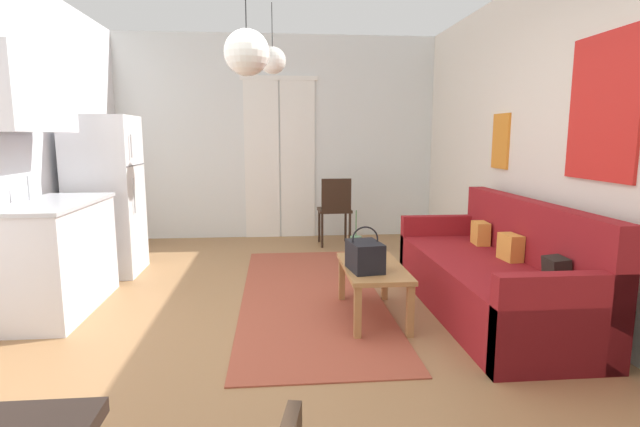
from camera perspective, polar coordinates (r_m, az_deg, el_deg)
name	(u,v)px	position (r m, az deg, el deg)	size (l,w,h in m)	color
ground_plane	(284,342)	(3.64, -4.20, -14.80)	(4.96, 7.63, 0.10)	#996D44
wall_back	(279,139)	(6.89, -4.88, 8.72)	(4.56, 0.13, 2.78)	silver
wall_right	(593,140)	(4.03, 29.37, 7.52)	(0.12, 7.23, 2.78)	silver
area_rug	(311,295)	(4.45, -1.10, -9.51)	(1.22, 3.19, 0.01)	#9E4733
couch	(496,279)	(4.19, 19.96, -7.18)	(0.84, 2.18, 0.92)	maroon
coffee_table	(373,273)	(3.86, 6.23, -6.97)	(0.46, 0.90, 0.42)	#A87542
bamboo_vase	(356,246)	(4.11, 4.22, -3.83)	(0.10, 0.10, 0.39)	#47704C
handbag	(365,256)	(3.68, 5.29, -4.95)	(0.26, 0.34, 0.34)	black
refrigerator	(106,196)	(5.45, -23.83, 1.89)	(0.66, 0.64, 1.63)	white
kitchen_counter	(50,215)	(4.46, -29.13, -0.20)	(0.59, 1.23, 2.06)	silver
accent_chair	(335,207)	(6.30, 1.77, 0.74)	(0.43, 0.41, 0.89)	black
pendant_lamp_near	(247,52)	(3.36, -8.59, 18.17)	(0.30, 0.30, 0.97)	black
pendant_lamp_far	(273,61)	(5.36, -5.59, 17.42)	(0.28, 0.28, 0.72)	black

